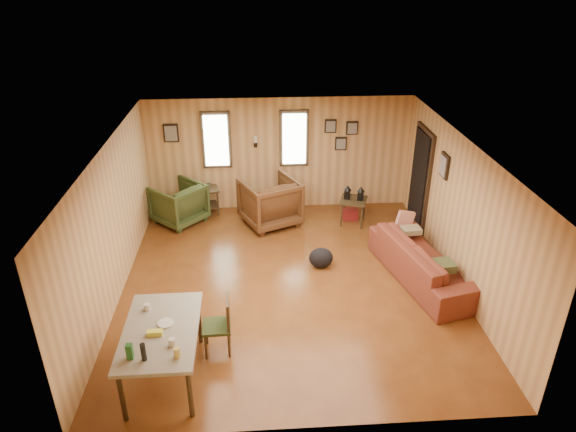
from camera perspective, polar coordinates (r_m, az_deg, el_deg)
name	(u,v)px	position (r m, az deg, el deg)	size (l,w,h in m)	color
room	(299,211)	(8.34, 1.22, 0.60)	(5.54, 6.04, 2.44)	brown
sofa	(426,255)	(8.85, 15.06, -4.20)	(2.37, 0.69, 0.93)	maroon
recliner_brown	(270,200)	(10.34, -2.05, 1.82)	(1.03, 0.96, 1.06)	#543219
recliner_green	(179,202)	(10.66, -12.07, 1.57)	(0.89, 0.83, 0.92)	#36441F
end_table	(205,196)	(10.98, -9.20, 2.21)	(0.65, 0.62, 0.70)	#40321C
side_table	(354,198)	(10.42, 7.31, 1.99)	(0.65, 0.65, 0.82)	#40321C
cooler	(350,214)	(10.76, 6.88, 0.23)	(0.33, 0.24, 0.23)	maroon
backpack	(321,258)	(9.03, 3.68, -4.66)	(0.49, 0.41, 0.37)	black
sofa_pillows	(423,244)	(9.10, 14.81, -2.99)	(0.58, 1.75, 0.36)	#47502D
dining_table	(161,334)	(6.69, -13.96, -12.65)	(0.93, 1.54, 1.00)	gray
dining_chair	(221,322)	(7.12, -7.43, -11.61)	(0.40, 0.40, 0.85)	#36441F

